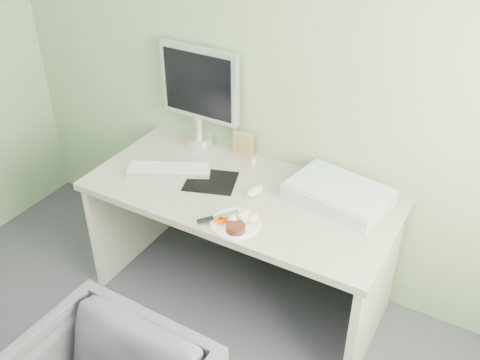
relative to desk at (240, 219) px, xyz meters
The scene contains 14 objects.
wall_back 0.89m from the desk, 90.00° to the left, with size 3.50×3.50×0.00m, color gray.
desk is the anchor object (origin of this frame).
plate 0.34m from the desk, 65.11° to the right, with size 0.24×0.24×0.01m, color white.
steak 0.40m from the desk, 64.17° to the right, with size 0.09×0.09×0.03m, color black.
potato_pile 0.35m from the desk, 56.76° to the right, with size 0.11×0.08×0.06m, color tan.
carrot_heap 0.36m from the desk, 76.49° to the right, with size 0.05×0.05×0.04m, color #FF5605.
steak_knife 0.36m from the desk, 87.58° to the right, with size 0.14×0.18×0.02m.
mousepad 0.26m from the desk, behind, with size 0.26×0.23×0.00m, color black.
keyboard 0.47m from the desk, behind, with size 0.44×0.13×0.02m, color white.
computer_mouse 0.22m from the desk, ahead, with size 0.06×0.11×0.04m, color white.
photo_frame 0.45m from the desk, 116.91° to the left, with size 0.12×0.01×0.15m, color olive.
eyedrop_bottle 0.33m from the desk, 103.15° to the left, with size 0.02×0.02×0.06m.
scanner 0.54m from the desk, 19.98° to the left, with size 0.49×0.32×0.08m, color #B6B9BD.
monitor 0.75m from the desk, 144.49° to the left, with size 0.49×0.15×0.59m.
Camera 1 is at (1.12, -0.35, 2.27)m, focal length 40.00 mm.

